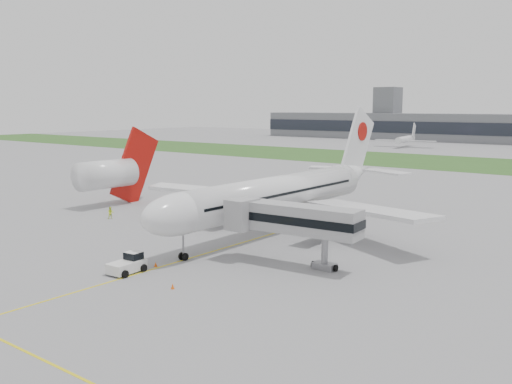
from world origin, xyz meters
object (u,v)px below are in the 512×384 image
Objects in this scene: neighbor_aircraft at (110,173)px; jet_bridge at (290,219)px; airliner at (282,192)px; pushback_tug at (128,264)px; ground_crew_near at (143,259)px.

jet_bridge is at bearing -15.18° from neighbor_aircraft.
pushback_tug is (-1.22, -27.02, -4.70)m from airliner.
neighbor_aircraft is at bearing 140.43° from pushback_tug.
ground_crew_near is 41.79m from neighbor_aircraft.
jet_bridge is at bearing -51.92° from airliner.
jet_bridge is (10.99, -14.03, -0.33)m from airliner.
airliner reaches higher than neighbor_aircraft.
airliner is 3.47× the size of jet_bridge.
airliner is 27.45m from pushback_tug.
airliner is at bearing 83.54° from pushback_tug.
pushback_tug reaches higher than ground_crew_near.
neighbor_aircraft reaches higher than pushback_tug.
neighbor_aircraft is (-35.57, 25.54, 4.92)m from pushback_tug.
pushback_tug is 0.23× the size of neighbor_aircraft.
pushback_tug is at bearing -36.14° from neighbor_aircraft.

